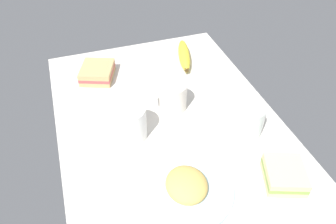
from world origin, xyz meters
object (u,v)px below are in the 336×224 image
plate_of_food (186,187)px  glass_of_milk (249,122)px  coffee_mug_black (130,122)px  sandwich_main (97,72)px  coffee_mug_milky (173,96)px  banana (184,55)px  sandwich_side (284,175)px

plate_of_food → glass_of_milk: (12.92, -23.49, 2.70)cm
coffee_mug_black → glass_of_milk: coffee_mug_black is taller
glass_of_milk → sandwich_main: bearing=42.1°
plate_of_food → sandwich_main: bearing=13.3°
coffee_mug_milky → glass_of_milk: size_ratio=1.16×
glass_of_milk → banana: (40.93, 3.90, -2.10)cm
plate_of_food → sandwich_side: bearing=-101.2°
coffee_mug_black → coffee_mug_milky: size_ratio=1.08×
sandwich_side → plate_of_food: bearing=78.8°
coffee_mug_milky → banana: 27.19cm
plate_of_food → glass_of_milk: 26.95cm
plate_of_food → coffee_mug_milky: 30.88cm
coffee_mug_black → sandwich_main: (30.54, 4.28, -2.91)cm
coffee_mug_black → glass_of_milk: 33.06cm
banana → coffee_mug_black: bearing=138.7°
glass_of_milk → banana: size_ratio=0.45×
sandwich_side → banana: 58.71cm
glass_of_milk → banana: 41.16cm
sandwich_main → glass_of_milk: glass_of_milk is taller
plate_of_food → banana: 57.31cm
coffee_mug_milky → sandwich_main: (22.82, 19.39, -2.34)cm
plate_of_food → coffee_mug_black: size_ratio=1.98×
plate_of_food → coffee_mug_black: coffee_mug_black is taller
coffee_mug_milky → sandwich_main: bearing=40.4°
glass_of_milk → sandwich_side: bearing=-179.2°
banana → sandwich_main: bearing=91.9°
plate_of_food → glass_of_milk: glass_of_milk is taller
plate_of_food → sandwich_main: (52.76, 12.51, 0.76)cm
coffee_mug_milky → sandwich_side: 38.60cm
banana → sandwich_side: bearing=-176.0°
sandwich_main → banana: size_ratio=0.71×
glass_of_milk → plate_of_food: bearing=118.8°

